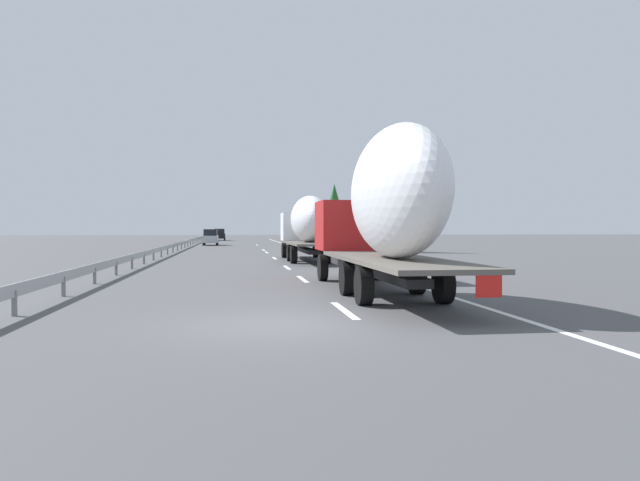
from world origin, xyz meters
TOP-DOWN VIEW (x-y plane):
  - ground_plane at (40.00, 0.00)m, footprint 260.00×260.00m
  - lane_stripe_0 at (2.00, -1.80)m, footprint 3.20×0.20m
  - lane_stripe_1 at (11.29, -1.80)m, footprint 3.20×0.20m
  - lane_stripe_2 at (18.48, -1.80)m, footprint 3.20×0.20m
  - lane_stripe_3 at (28.24, -1.80)m, footprint 3.20×0.20m
  - lane_stripe_4 at (38.24, -1.80)m, footprint 3.20×0.20m
  - lane_stripe_5 at (43.68, -1.80)m, footprint 3.20×0.20m
  - lane_stripe_6 at (60.56, -1.80)m, footprint 3.20×0.20m
  - edge_line_right at (45.00, -5.50)m, footprint 110.00×0.20m
  - truck_lead at (24.62, -3.60)m, footprint 12.41×2.55m
  - truck_trailing at (4.90, -3.60)m, footprint 14.09×2.55m
  - car_black_suv at (89.37, 3.33)m, footprint 4.78×1.88m
  - car_silver_hatch at (60.35, 3.71)m, footprint 4.37×1.76m
  - road_sign at (42.15, -6.70)m, footprint 0.10×0.90m
  - tree_0 at (37.30, -12.82)m, footprint 2.86×2.86m
  - tree_1 at (88.19, -12.01)m, footprint 3.89×3.89m
  - tree_2 at (79.33, -9.67)m, footprint 2.95×2.95m
  - tree_3 at (56.34, -10.61)m, footprint 3.24×3.24m
  - guardrail_median at (43.00, 6.00)m, footprint 94.00×0.10m

SIDE VIEW (x-z plane):
  - ground_plane at x=40.00m, z-range 0.00..0.00m
  - lane_stripe_0 at x=2.00m, z-range 0.00..0.01m
  - lane_stripe_1 at x=11.29m, z-range 0.00..0.01m
  - lane_stripe_2 at x=18.48m, z-range 0.00..0.01m
  - lane_stripe_3 at x=28.24m, z-range 0.00..0.01m
  - lane_stripe_4 at x=38.24m, z-range 0.00..0.01m
  - lane_stripe_5 at x=43.68m, z-range 0.00..0.01m
  - lane_stripe_6 at x=60.56m, z-range 0.00..0.01m
  - edge_line_right at x=45.00m, z-range 0.00..0.01m
  - guardrail_median at x=43.00m, z-range 0.20..0.96m
  - car_silver_hatch at x=60.35m, z-range 0.00..1.92m
  - car_black_suv at x=89.37m, z-range 0.00..1.94m
  - truck_lead at x=24.62m, z-range 0.31..4.31m
  - road_sign at x=42.15m, z-range 0.65..4.14m
  - truck_trailing at x=4.90m, z-range 0.25..5.18m
  - tree_1 at x=88.19m, z-range 0.72..6.97m
  - tree_0 at x=37.30m, z-range 0.75..7.57m
  - tree_2 at x=79.33m, z-range 0.86..7.48m
  - tree_3 at x=56.34m, z-range 0.68..7.88m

